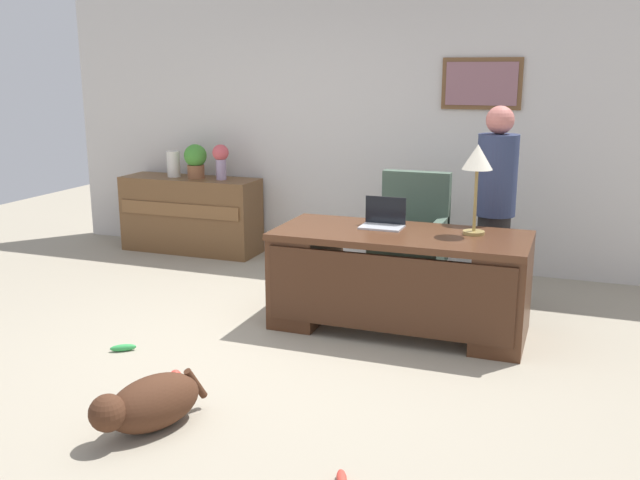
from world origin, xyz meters
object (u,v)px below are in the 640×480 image
(person_standing, at_px, (495,208))
(potted_plant, at_px, (196,160))
(vase_with_flowers, at_px, (221,158))
(vase_empty, at_px, (173,164))
(armchair, at_px, (411,240))
(dog_toy_plush, at_px, (123,348))
(laptop, at_px, (383,220))
(dog_toy_bone, at_px, (342,479))
(credenza, at_px, (191,215))
(dog_toy_ball, at_px, (176,375))
(desk_lamp, at_px, (477,163))
(desk, at_px, (399,277))
(dog_lying, at_px, (148,404))

(person_standing, height_order, potted_plant, person_standing)
(vase_with_flowers, relative_size, vase_empty, 1.34)
(armchair, xyz_separation_m, dog_toy_plush, (-1.58, -2.04, -0.45))
(laptop, relative_size, dog_toy_bone, 2.15)
(laptop, bearing_deg, dog_toy_plush, -140.66)
(vase_with_flowers, xyz_separation_m, potted_plant, (-0.30, 0.00, -0.03))
(person_standing, distance_m, vase_empty, 3.59)
(credenza, bearing_deg, dog_toy_ball, -61.48)
(vase_with_flowers, relative_size, dog_toy_ball, 5.14)
(armchair, bearing_deg, vase_with_flowers, 164.20)
(potted_plant, height_order, dog_toy_bone, potted_plant)
(credenza, relative_size, desk_lamp, 2.29)
(desk, xyz_separation_m, armchair, (-0.13, 0.95, 0.06))
(dog_lying, height_order, vase_empty, vase_empty)
(armchair, bearing_deg, vase_empty, 167.37)
(laptop, distance_m, potted_plant, 2.82)
(potted_plant, xyz_separation_m, dog_toy_ball, (1.52, -2.95, -0.97))
(desk, relative_size, dog_toy_bone, 12.65)
(laptop, height_order, vase_empty, vase_empty)
(armchair, relative_size, desk_lamp, 1.61)
(person_standing, relative_size, desk_lamp, 2.53)
(credenza, bearing_deg, person_standing, -14.38)
(desk, relative_size, dog_lying, 2.75)
(credenza, height_order, dog_toy_bone, credenza)
(desk, height_order, vase_empty, vase_empty)
(desk_lamp, bearing_deg, dog_toy_ball, -136.40)
(armchair, xyz_separation_m, laptop, (-0.04, -0.78, 0.33))
(dog_lying, height_order, vase_with_flowers, vase_with_flowers)
(desk_lamp, bearing_deg, person_standing, 81.62)
(vase_with_flowers, xyz_separation_m, dog_toy_plush, (0.61, -2.65, -1.01))
(desk, relative_size, vase_with_flowers, 5.10)
(armchair, xyz_separation_m, dog_toy_bone, (0.39, -3.05, -0.45))
(credenza, bearing_deg, armchair, -13.50)
(person_standing, height_order, vase_with_flowers, person_standing)
(desk, xyz_separation_m, credenza, (-2.70, 1.56, -0.01))
(desk_lamp, bearing_deg, dog_toy_plush, -150.66)
(dog_toy_ball, xyz_separation_m, dog_toy_plush, (-0.61, 0.29, -0.01))
(dog_toy_plush, bearing_deg, laptop, 39.34)
(dog_lying, bearing_deg, potted_plant, 115.92)
(vase_empty, bearing_deg, laptop, -27.18)
(person_standing, relative_size, dog_toy_bone, 11.18)
(dog_toy_plush, bearing_deg, person_standing, 38.08)
(person_standing, distance_m, vase_with_flowers, 3.04)
(armchair, bearing_deg, desk, -82.10)
(credenza, xyz_separation_m, potted_plant, (0.08, 0.00, 0.60))
(vase_with_flowers, distance_m, dog_toy_bone, 4.59)
(credenza, xyz_separation_m, dog_toy_bone, (2.96, -3.67, -0.38))
(laptop, xyz_separation_m, vase_empty, (-2.72, 1.40, 0.13))
(armchair, bearing_deg, desk_lamp, -50.51)
(laptop, xyz_separation_m, desk_lamp, (0.69, -0.01, 0.47))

